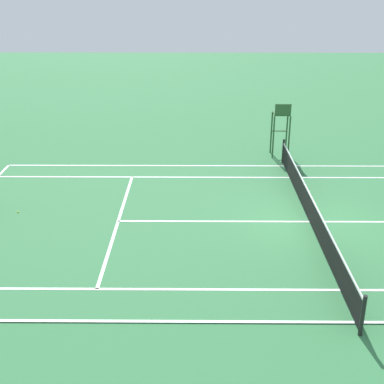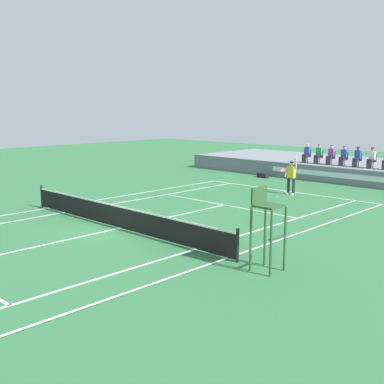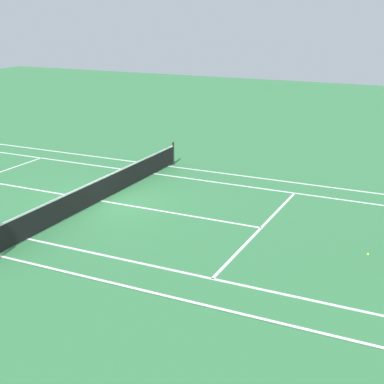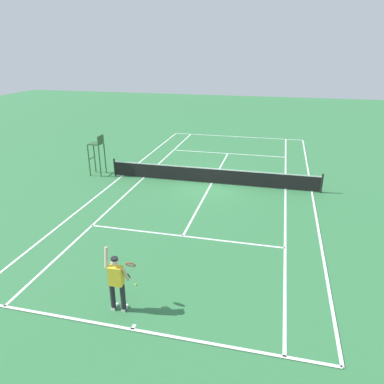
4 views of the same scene
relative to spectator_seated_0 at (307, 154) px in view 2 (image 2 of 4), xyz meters
name	(u,v)px [view 2 (image 2 of 4)]	position (x,y,z in m)	size (l,w,h in m)	color
ground_plane	(119,229)	(2.16, -17.54, -1.64)	(80.00, 80.00, 0.00)	#337542
court	(119,229)	(2.16, -17.54, -1.63)	(11.08, 23.88, 0.03)	#337542
net	(118,216)	(2.16, -17.54, -1.11)	(11.98, 0.10, 1.07)	black
barrier_wall	(327,175)	(2.16, -1.10, -1.12)	(23.00, 0.25, 1.03)	slate
bleacher_platform	(355,169)	(2.16, 2.80, -1.12)	(23.00, 7.56, 1.03)	gray
spectator_seated_0	(307,154)	(0.00, 0.00, 0.00)	(0.44, 0.60, 1.27)	#474C56
spectator_seated_1	(318,154)	(0.89, 0.00, 0.00)	(0.44, 0.60, 1.27)	#474C56
spectator_seated_2	(331,155)	(1.78, 0.00, 0.00)	(0.44, 0.60, 1.27)	#474C56
spectator_seated_3	(343,156)	(2.67, 0.00, 0.00)	(0.44, 0.60, 1.27)	#474C56
spectator_seated_4	(357,157)	(3.59, 0.00, 0.00)	(0.44, 0.60, 1.27)	#474C56
spectator_seated_5	(372,158)	(4.51, 0.00, 0.00)	(0.44, 0.60, 1.27)	#474C56
tennis_player	(291,177)	(2.84, -6.34, -0.64)	(0.76, 0.64, 2.08)	#232328
tennis_ball	(277,197)	(2.81, -7.56, -1.60)	(0.07, 0.07, 0.07)	#D1E533
umpire_chair	(266,218)	(9.13, -17.54, -0.08)	(0.77, 0.77, 2.44)	#2D562D
equipment_bag	(263,175)	(-2.09, -2.07, -1.48)	(0.95, 0.50, 0.32)	black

